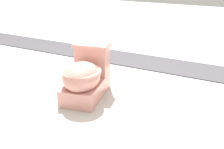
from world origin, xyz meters
TOP-DOWN VIEW (x-y plane):
  - ground_plane at (0.00, 0.00)m, footprint 14.00×14.00m
  - gravel_strip at (-1.24, 0.50)m, footprint 0.56×8.00m
  - toilet at (-0.00, -0.07)m, footprint 0.69×0.48m

SIDE VIEW (x-z plane):
  - ground_plane at x=0.00m, z-range 0.00..0.00m
  - gravel_strip at x=-1.24m, z-range 0.00..0.01m
  - toilet at x=0.00m, z-range -0.04..0.48m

